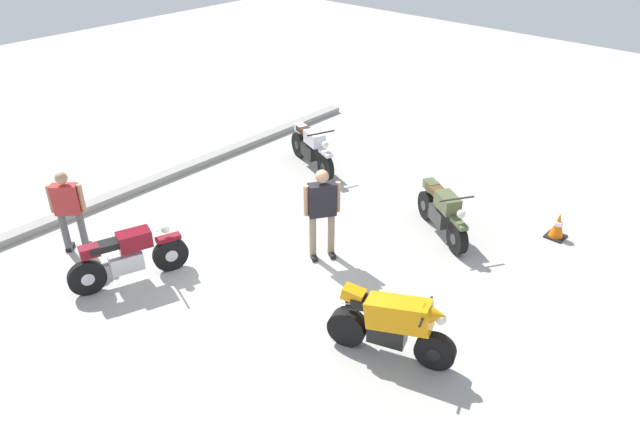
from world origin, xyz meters
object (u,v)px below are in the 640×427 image
at_px(motorcycle_silver_cruiser, 312,147).
at_px(person_in_red_shirt, 68,207).
at_px(motorcycle_maroon_cruiser, 128,256).
at_px(traffic_cone, 558,226).
at_px(motorcycle_olive_vintage, 442,213).
at_px(motorcycle_orange_sportbike, 392,323).
at_px(person_in_black_shirt, 322,208).

bearing_deg(motorcycle_silver_cruiser, person_in_red_shirt, -77.37).
distance_m(motorcycle_maroon_cruiser, traffic_cone, 8.15).
height_order(motorcycle_maroon_cruiser, traffic_cone, motorcycle_maroon_cruiser).
relative_size(motorcycle_olive_vintage, person_in_red_shirt, 1.04).
bearing_deg(motorcycle_silver_cruiser, motorcycle_maroon_cruiser, -61.02).
bearing_deg(person_in_red_shirt, motorcycle_orange_sportbike, -120.13).
relative_size(motorcycle_silver_cruiser, motorcycle_maroon_cruiser, 0.99).
height_order(motorcycle_silver_cruiser, motorcycle_maroon_cruiser, same).
xyz_separation_m(motorcycle_silver_cruiser, traffic_cone, (0.86, -5.78, -0.26)).
bearing_deg(motorcycle_maroon_cruiser, motorcycle_olive_vintage, -14.09).
bearing_deg(motorcycle_maroon_cruiser, motorcycle_silver_cruiser, 26.66).
xyz_separation_m(motorcycle_olive_vintage, person_in_red_shirt, (-5.15, 4.83, 0.46)).
bearing_deg(traffic_cone, motorcycle_olive_vintage, 128.73).
distance_m(motorcycle_olive_vintage, traffic_cone, 2.29).
relative_size(motorcycle_maroon_cruiser, traffic_cone, 3.81).
xyz_separation_m(motorcycle_orange_sportbike, traffic_cone, (4.89, -0.48, -0.33)).
height_order(motorcycle_silver_cruiser, traffic_cone, motorcycle_silver_cruiser).
distance_m(motorcycle_silver_cruiser, traffic_cone, 5.85).
height_order(motorcycle_silver_cruiser, motorcycle_orange_sportbike, motorcycle_orange_sportbike).
bearing_deg(motorcycle_orange_sportbike, person_in_red_shirt, 176.48).
relative_size(person_in_red_shirt, traffic_cone, 3.13).
distance_m(person_in_black_shirt, traffic_cone, 4.75).
bearing_deg(motorcycle_olive_vintage, motorcycle_orange_sportbike, -37.10).
bearing_deg(motorcycle_maroon_cruiser, person_in_black_shirt, -16.18).
distance_m(motorcycle_maroon_cruiser, person_in_black_shirt, 3.51).
height_order(motorcycle_maroon_cruiser, person_in_black_shirt, person_in_black_shirt).
relative_size(person_in_black_shirt, person_in_red_shirt, 1.08).
relative_size(motorcycle_orange_sportbike, person_in_red_shirt, 1.15).
distance_m(motorcycle_silver_cruiser, motorcycle_olive_vintage, 4.05).
xyz_separation_m(motorcycle_silver_cruiser, person_in_red_shirt, (-5.71, 0.83, 0.42)).
relative_size(person_in_black_shirt, traffic_cone, 3.37).
distance_m(motorcycle_maroon_cruiser, person_in_red_shirt, 1.68).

